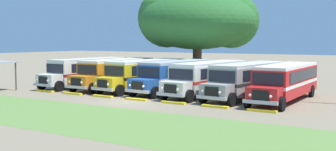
{
  "coord_description": "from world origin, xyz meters",
  "views": [
    {
      "loc": [
        18.99,
        -25.55,
        4.72
      ],
      "look_at": [
        0.0,
        5.59,
        1.6
      ],
      "focal_mm": 44.57,
      "sensor_mm": 36.0,
      "label": 1
    }
  ],
  "objects_px": {
    "parked_bus_slot_0": "(88,71)",
    "parked_bus_slot_3": "(178,74)",
    "parked_bus_slot_5": "(248,78)",
    "parked_bus_slot_2": "(145,73)",
    "broad_shade_tree": "(198,21)",
    "parked_bus_slot_6": "(286,81)",
    "parked_bus_slot_4": "(208,76)",
    "parked_bus_slot_1": "(116,72)"
  },
  "relations": [
    {
      "from": "parked_bus_slot_3",
      "to": "parked_bus_slot_4",
      "type": "relative_size",
      "value": 1.0
    },
    {
      "from": "parked_bus_slot_4",
      "to": "broad_shade_tree",
      "type": "relative_size",
      "value": 0.82
    },
    {
      "from": "parked_bus_slot_0",
      "to": "parked_bus_slot_5",
      "type": "distance_m",
      "value": 17.18
    },
    {
      "from": "parked_bus_slot_2",
      "to": "parked_bus_slot_5",
      "type": "distance_m",
      "value": 10.25
    },
    {
      "from": "parked_bus_slot_0",
      "to": "broad_shade_tree",
      "type": "distance_m",
      "value": 13.82
    },
    {
      "from": "parked_bus_slot_0",
      "to": "parked_bus_slot_6",
      "type": "relative_size",
      "value": 1.0
    },
    {
      "from": "parked_bus_slot_6",
      "to": "parked_bus_slot_0",
      "type": "bearing_deg",
      "value": -89.13
    },
    {
      "from": "parked_bus_slot_0",
      "to": "broad_shade_tree",
      "type": "xyz_separation_m",
      "value": [
        7.38,
        10.41,
        5.31
      ]
    },
    {
      "from": "parked_bus_slot_3",
      "to": "parked_bus_slot_2",
      "type": "bearing_deg",
      "value": -79.71
    },
    {
      "from": "parked_bus_slot_0",
      "to": "parked_bus_slot_2",
      "type": "distance_m",
      "value": 6.93
    },
    {
      "from": "parked_bus_slot_3",
      "to": "parked_bus_slot_6",
      "type": "bearing_deg",
      "value": 91.12
    },
    {
      "from": "parked_bus_slot_2",
      "to": "parked_bus_slot_6",
      "type": "relative_size",
      "value": 1.01
    },
    {
      "from": "parked_bus_slot_0",
      "to": "parked_bus_slot_2",
      "type": "height_order",
      "value": "same"
    },
    {
      "from": "parked_bus_slot_0",
      "to": "parked_bus_slot_4",
      "type": "bearing_deg",
      "value": 93.17
    },
    {
      "from": "parked_bus_slot_3",
      "to": "parked_bus_slot_5",
      "type": "xyz_separation_m",
      "value": [
        6.89,
        -0.38,
        0.0
      ]
    },
    {
      "from": "parked_bus_slot_1",
      "to": "broad_shade_tree",
      "type": "height_order",
      "value": "broad_shade_tree"
    },
    {
      "from": "parked_bus_slot_0",
      "to": "parked_bus_slot_5",
      "type": "xyz_separation_m",
      "value": [
        17.17,
        0.32,
        0.0
      ]
    },
    {
      "from": "parked_bus_slot_0",
      "to": "parked_bus_slot_3",
      "type": "xyz_separation_m",
      "value": [
        10.28,
        0.7,
        0.0
      ]
    },
    {
      "from": "parked_bus_slot_0",
      "to": "parked_bus_slot_6",
      "type": "distance_m",
      "value": 20.32
    },
    {
      "from": "parked_bus_slot_3",
      "to": "parked_bus_slot_5",
      "type": "relative_size",
      "value": 1.0
    },
    {
      "from": "parked_bus_slot_2",
      "to": "parked_bus_slot_4",
      "type": "xyz_separation_m",
      "value": [
        6.66,
        -0.09,
        0.0
      ]
    },
    {
      "from": "parked_bus_slot_2",
      "to": "parked_bus_slot_3",
      "type": "xyz_separation_m",
      "value": [
        3.36,
        0.34,
        0.0
      ]
    },
    {
      "from": "parked_bus_slot_0",
      "to": "parked_bus_slot_3",
      "type": "relative_size",
      "value": 0.99
    },
    {
      "from": "broad_shade_tree",
      "to": "parked_bus_slot_3",
      "type": "bearing_deg",
      "value": -73.32
    },
    {
      "from": "parked_bus_slot_3",
      "to": "broad_shade_tree",
      "type": "relative_size",
      "value": 0.82
    },
    {
      "from": "parked_bus_slot_5",
      "to": "parked_bus_slot_6",
      "type": "height_order",
      "value": "same"
    },
    {
      "from": "parked_bus_slot_3",
      "to": "broad_shade_tree",
      "type": "xyz_separation_m",
      "value": [
        -2.91,
        9.71,
        5.31
      ]
    },
    {
      "from": "parked_bus_slot_5",
      "to": "broad_shade_tree",
      "type": "xyz_separation_m",
      "value": [
        -9.8,
        10.09,
        5.31
      ]
    },
    {
      "from": "parked_bus_slot_3",
      "to": "parked_bus_slot_6",
      "type": "relative_size",
      "value": 1.01
    },
    {
      "from": "parked_bus_slot_5",
      "to": "parked_bus_slot_1",
      "type": "bearing_deg",
      "value": -84.11
    },
    {
      "from": "parked_bus_slot_4",
      "to": "parked_bus_slot_6",
      "type": "relative_size",
      "value": 1.01
    },
    {
      "from": "parked_bus_slot_1",
      "to": "parked_bus_slot_5",
      "type": "xyz_separation_m",
      "value": [
        13.68,
        -0.01,
        0.0
      ]
    },
    {
      "from": "parked_bus_slot_1",
      "to": "parked_bus_slot_0",
      "type": "bearing_deg",
      "value": -85.17
    },
    {
      "from": "parked_bus_slot_0",
      "to": "parked_bus_slot_5",
      "type": "relative_size",
      "value": 0.99
    },
    {
      "from": "parked_bus_slot_1",
      "to": "parked_bus_slot_3",
      "type": "distance_m",
      "value": 6.8
    },
    {
      "from": "parked_bus_slot_2",
      "to": "parked_bus_slot_4",
      "type": "height_order",
      "value": "same"
    },
    {
      "from": "parked_bus_slot_3",
      "to": "parked_bus_slot_6",
      "type": "distance_m",
      "value": 10.05
    },
    {
      "from": "parked_bus_slot_2",
      "to": "parked_bus_slot_6",
      "type": "distance_m",
      "value": 13.4
    },
    {
      "from": "parked_bus_slot_2",
      "to": "parked_bus_slot_6",
      "type": "height_order",
      "value": "same"
    },
    {
      "from": "parked_bus_slot_1",
      "to": "parked_bus_slot_3",
      "type": "bearing_deg",
      "value": 92.6
    },
    {
      "from": "parked_bus_slot_0",
      "to": "parked_bus_slot_6",
      "type": "height_order",
      "value": "same"
    },
    {
      "from": "parked_bus_slot_5",
      "to": "broad_shade_tree",
      "type": "distance_m",
      "value": 15.03
    }
  ]
}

